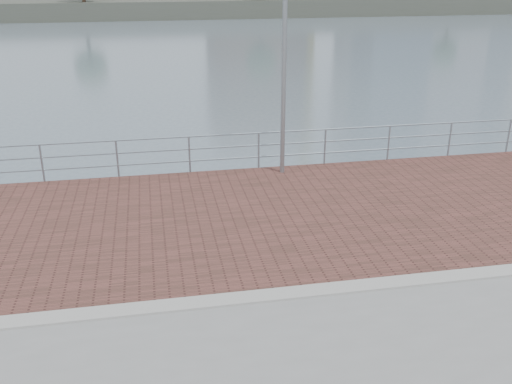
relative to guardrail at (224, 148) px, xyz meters
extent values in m
plane|color=slate|center=(0.00, -7.00, -2.69)|extent=(400.00, 400.00, 0.00)
cube|color=brown|center=(0.00, -3.40, -0.68)|extent=(40.00, 6.80, 0.02)
cube|color=#B7B5AD|center=(0.00, -7.00, -0.66)|extent=(40.00, 0.40, 0.06)
cylinder|color=#8C9EA8|center=(-5.13, 0.00, -0.14)|extent=(0.06, 0.06, 1.10)
cylinder|color=#8C9EA8|center=(-3.08, 0.00, -0.14)|extent=(0.06, 0.06, 1.10)
cylinder|color=#8C9EA8|center=(-1.03, 0.00, -0.14)|extent=(0.06, 0.06, 1.10)
cylinder|color=#8C9EA8|center=(1.03, 0.00, -0.14)|extent=(0.06, 0.06, 1.10)
cylinder|color=#8C9EA8|center=(3.08, 0.00, -0.14)|extent=(0.06, 0.06, 1.10)
cylinder|color=#8C9EA8|center=(5.13, 0.00, -0.14)|extent=(0.06, 0.06, 1.10)
cylinder|color=#8C9EA8|center=(7.18, 0.00, -0.14)|extent=(0.06, 0.06, 1.10)
cylinder|color=#8C9EA8|center=(9.24, 0.00, -0.14)|extent=(0.06, 0.06, 1.10)
cylinder|color=#8C9EA8|center=(0.00, 0.00, 0.41)|extent=(39.00, 0.05, 0.05)
cylinder|color=#8C9EA8|center=(0.00, 0.00, 0.03)|extent=(39.00, 0.05, 0.05)
cylinder|color=#8C9EA8|center=(0.00, 0.00, -0.33)|extent=(39.00, 0.05, 0.05)
cylinder|color=gray|center=(1.63, -0.50, 2.65)|extent=(0.13, 0.13, 6.68)
camera|label=1|loc=(-2.06, -15.86, 5.10)|focal=40.00mm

